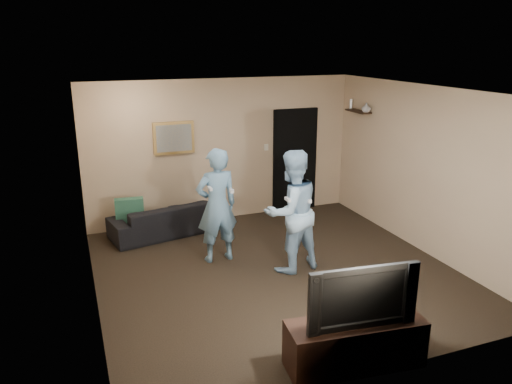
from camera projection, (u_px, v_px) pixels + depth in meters
name	position (u px, v px, depth m)	size (l,w,h in m)	color
ground	(275.00, 271.00, 7.29)	(5.00, 5.00, 0.00)	black
ceiling	(278.00, 91.00, 6.53)	(5.00, 5.00, 0.04)	silver
wall_back	(223.00, 150.00, 9.14)	(5.00, 0.04, 2.60)	tan
wall_front	(381.00, 256.00, 4.67)	(5.00, 0.04, 2.60)	tan
wall_left	(87.00, 207.00, 6.05)	(0.04, 5.00, 2.60)	tan
wall_right	(424.00, 170.00, 7.76)	(0.04, 5.00, 2.60)	tan
sofa	(165.00, 219.00, 8.63)	(1.87, 0.73, 0.55)	black
throw_pillow	(130.00, 212.00, 8.36)	(0.47, 0.15, 0.47)	#194D3B
painting_frame	(174.00, 138.00, 8.72)	(0.72, 0.05, 0.57)	olive
painting_canvas	(174.00, 138.00, 8.70)	(0.62, 0.01, 0.47)	slate
doorway	(295.00, 160.00, 9.70)	(0.90, 0.06, 2.00)	black
light_switch	(266.00, 147.00, 9.41)	(0.08, 0.02, 0.12)	silver
wall_shelf	(358.00, 111.00, 9.13)	(0.20, 0.60, 0.03)	black
shelf_vase	(366.00, 108.00, 8.87)	(0.16, 0.16, 0.17)	#B3B4B8
shelf_figurine	(351.00, 104.00, 9.33)	(0.06, 0.06, 0.18)	#BDBDC1
tv_console	(355.00, 344.00, 5.12)	(1.43, 0.46, 0.51)	black
television	(358.00, 293.00, 4.95)	(1.14, 0.15, 0.66)	black
wii_player_left	(217.00, 206.00, 7.43)	(0.67, 0.52, 1.75)	#6691B2
wii_player_right	(291.00, 211.00, 7.11)	(0.98, 0.83, 1.79)	#9CC4E3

